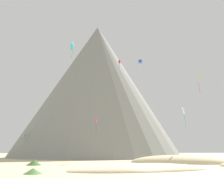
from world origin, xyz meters
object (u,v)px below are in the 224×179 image
(kite_magenta_low, at_px, (96,121))
(kite_teal_low, at_px, (25,136))
(bush_ridge_crest, at_px, (128,168))
(kite_blue_high, at_px, (140,61))
(kite_white_low, at_px, (184,111))
(rock_massif, at_px, (101,91))
(bush_near_left, at_px, (33,171))
(kite_red_high, at_px, (119,62))
(bush_mid_center, at_px, (34,163))
(kite_cyan_high, at_px, (73,46))
(kite_lime_mid, at_px, (199,80))

(kite_magenta_low, bearing_deg, kite_teal_low, 31.29)
(bush_ridge_crest, height_order, kite_blue_high, kite_blue_high)
(kite_white_low, bearing_deg, kite_magenta_low, 134.92)
(rock_massif, relative_size, kite_teal_low, 16.55)
(bush_near_left, height_order, kite_blue_high, kite_blue_high)
(bush_near_left, bearing_deg, kite_red_high, 70.16)
(rock_massif, relative_size, kite_blue_high, 24.88)
(bush_ridge_crest, bearing_deg, kite_red_high, 82.92)
(bush_mid_center, height_order, kite_blue_high, kite_blue_high)
(kite_blue_high, bearing_deg, kite_cyan_high, 67.76)
(rock_massif, height_order, kite_cyan_high, rock_massif)
(kite_blue_high, distance_m, kite_magenta_low, 43.31)
(kite_teal_low, bearing_deg, rock_massif, -72.25)
(bush_mid_center, distance_m, kite_teal_low, 38.00)
(bush_mid_center, height_order, kite_teal_low, kite_teal_low)
(rock_massif, bearing_deg, kite_teal_low, -143.97)
(kite_blue_high, distance_m, kite_cyan_high, 29.40)
(kite_blue_high, xyz_separation_m, kite_teal_low, (-39.81, -0.83, -28.12))
(rock_massif, bearing_deg, bush_ridge_crest, -90.49)
(kite_magenta_low, bearing_deg, bush_near_left, 154.45)
(rock_massif, bearing_deg, bush_near_left, -99.94)
(bush_ridge_crest, xyz_separation_m, rock_massif, (0.57, 67.15, 27.58))
(kite_lime_mid, bearing_deg, kite_magenta_low, -32.05)
(bush_near_left, xyz_separation_m, kite_white_low, (30.67, 27.28, 11.99))
(kite_red_high, bearing_deg, bush_mid_center, -72.80)
(kite_red_high, bearing_deg, bush_ridge_crest, -46.82)
(bush_ridge_crest, xyz_separation_m, kite_blue_high, (14.25, 48.98, 35.08))
(bush_near_left, relative_size, kite_red_high, 0.75)
(bush_ridge_crest, relative_size, kite_cyan_high, 0.35)
(kite_lime_mid, height_order, kite_magenta_low, kite_lime_mid)
(kite_lime_mid, distance_m, kite_white_low, 11.30)
(kite_magenta_low, relative_size, kite_teal_low, 0.61)
(kite_lime_mid, xyz_separation_m, kite_magenta_low, (-28.40, -5.67, -12.50))
(kite_lime_mid, bearing_deg, kite_blue_high, -109.32)
(kite_red_high, bearing_deg, kite_lime_mid, 6.50)
(bush_mid_center, xyz_separation_m, kite_red_high, (20.55, 31.59, 32.18))
(kite_blue_high, bearing_deg, bush_near_left, 99.07)
(kite_red_high, height_order, kite_magenta_low, kite_red_high)
(bush_ridge_crest, relative_size, kite_magenta_low, 0.52)
(bush_mid_center, bearing_deg, kite_teal_low, 106.22)
(bush_mid_center, relative_size, kite_blue_high, 0.72)
(bush_near_left, relative_size, rock_massif, 0.02)
(kite_teal_low, bearing_deg, kite_blue_high, -107.09)
(kite_blue_high, relative_size, kite_cyan_high, 0.74)
(kite_magenta_low, bearing_deg, kite_cyan_high, 20.54)
(bush_ridge_crest, distance_m, kite_white_low, 31.91)
(bush_near_left, distance_m, kite_teal_low, 54.72)
(bush_near_left, bearing_deg, kite_lime_mid, 38.89)
(bush_mid_center, bearing_deg, kite_white_low, 17.45)
(bush_near_left, height_order, bush_mid_center, bush_mid_center)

